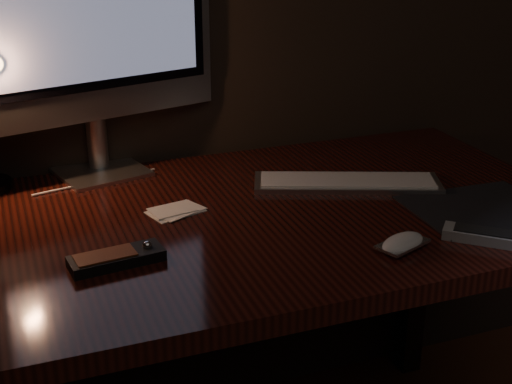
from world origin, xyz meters
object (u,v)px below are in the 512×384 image
object	(u,v)px
keyboard	(347,182)
media_remote	(116,258)
desk	(187,264)
monitor	(89,16)
mouse	(402,245)
tv_remote	(497,238)

from	to	relation	value
keyboard	media_remote	distance (m)	0.58
desk	keyboard	world-z (taller)	keyboard
monitor	keyboard	world-z (taller)	monitor
mouse	media_remote	xyz separation A→B (m)	(-0.49, 0.13, 0.00)
keyboard	media_remote	world-z (taller)	media_remote
keyboard	tv_remote	bearing A→B (deg)	-49.46
monitor	mouse	bearing A→B (deg)	-67.06
tv_remote	keyboard	bearing A→B (deg)	151.10
keyboard	tv_remote	xyz separation A→B (m)	(0.12, -0.36, 0.00)
desk	media_remote	xyz separation A→B (m)	(-0.17, -0.19, 0.14)
desk	mouse	size ratio (longest dim) A/B	16.28
desk	media_remote	world-z (taller)	media_remote
mouse	desk	bearing A→B (deg)	113.68
media_remote	mouse	bearing A→B (deg)	-21.21
desk	keyboard	bearing A→B (deg)	-0.62
monitor	keyboard	size ratio (longest dim) A/B	1.48
tv_remote	monitor	bearing A→B (deg)	177.11
desk	tv_remote	distance (m)	0.63
keyboard	mouse	distance (m)	0.32
mouse	tv_remote	distance (m)	0.18
desk	mouse	xyz separation A→B (m)	(0.32, -0.32, 0.14)
desk	tv_remote	xyz separation A→B (m)	(0.49, -0.36, 0.14)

